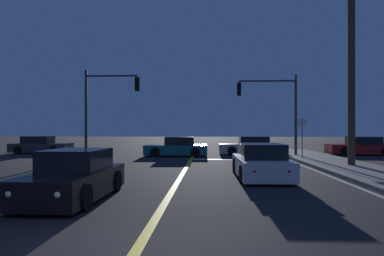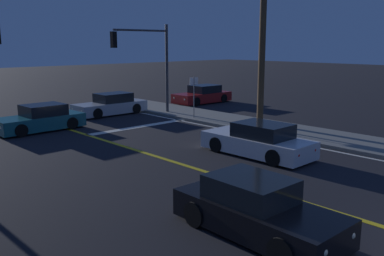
% 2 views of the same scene
% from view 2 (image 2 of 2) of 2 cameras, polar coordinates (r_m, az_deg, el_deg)
% --- Properties ---
extents(sidewalk_right, '(3.20, 33.39, 0.15)m').
position_cam_2_polar(sidewalk_right, '(21.11, 16.18, -0.96)').
color(sidewalk_right, slate).
rests_on(sidewalk_right, ground).
extents(lane_line_center, '(0.20, 31.54, 0.01)m').
position_cam_2_polar(lane_line_center, '(15.14, 0.67, -5.59)').
color(lane_line_center, gold).
rests_on(lane_line_center, ground).
extents(lane_line_edge_right, '(0.16, 31.54, 0.01)m').
position_cam_2_polar(lane_line_edge_right, '(19.59, 13.37, -1.96)').
color(lane_line_edge_right, silver).
rests_on(lane_line_edge_right, ground).
extents(stop_bar, '(6.21, 0.50, 0.01)m').
position_cam_2_polar(stop_bar, '(22.89, -7.18, 0.16)').
color(stop_bar, silver).
rests_on(stop_bar, ground).
extents(car_mid_block_black, '(1.89, 4.24, 1.34)m').
position_cam_2_polar(car_mid_block_black, '(10.18, 8.70, -10.94)').
color(car_mid_block_black, black).
rests_on(car_mid_block_black, ground).
extents(car_lead_oncoming_red, '(4.63, 2.06, 1.34)m').
position_cam_2_polar(car_lead_oncoming_red, '(31.90, 1.46, 4.47)').
color(car_lead_oncoming_red, maroon).
rests_on(car_lead_oncoming_red, ground).
extents(car_far_approaching_white, '(1.97, 4.66, 1.34)m').
position_cam_2_polar(car_far_approaching_white, '(17.07, 8.99, -1.77)').
color(car_far_approaching_white, silver).
rests_on(car_far_approaching_white, ground).
extents(car_side_waiting_teal, '(4.45, 2.10, 1.34)m').
position_cam_2_polar(car_side_waiting_teal, '(23.09, -19.88, 1.12)').
color(car_side_waiting_teal, '#195960').
rests_on(car_side_waiting_teal, ground).
extents(car_distant_tail_silver, '(4.68, 1.92, 1.34)m').
position_cam_2_polar(car_distant_tail_silver, '(27.18, -10.96, 3.05)').
color(car_distant_tail_silver, '#B2B5BA').
rests_on(car_distant_tail_silver, ground).
extents(traffic_signal_near_right, '(4.07, 0.28, 5.59)m').
position_cam_2_polar(traffic_signal_near_right, '(25.76, -6.01, 9.81)').
color(traffic_signal_near_right, '#38383D').
rests_on(traffic_signal_near_right, ground).
extents(utility_pole_right, '(1.49, 0.35, 11.35)m').
position_cam_2_polar(utility_pole_right, '(22.92, 9.63, 14.68)').
color(utility_pole_right, '#4C3823').
rests_on(utility_pole_right, ground).
extents(street_sign_corner, '(0.56, 0.12, 2.55)m').
position_cam_2_polar(street_sign_corner, '(24.52, 0.26, 5.03)').
color(street_sign_corner, slate).
rests_on(street_sign_corner, ground).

